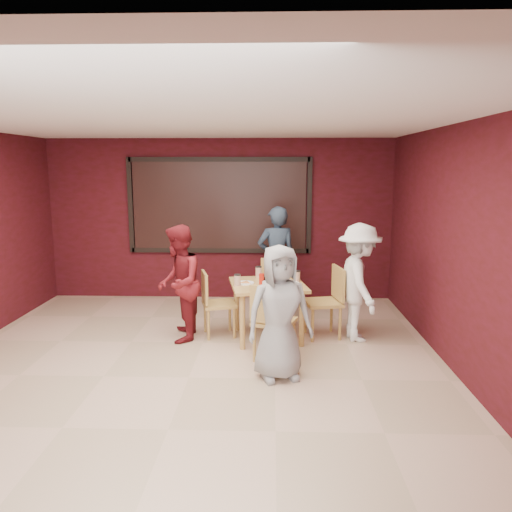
{
  "coord_description": "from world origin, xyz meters",
  "views": [
    {
      "loc": [
        0.92,
        -5.2,
        2.31
      ],
      "look_at": [
        0.71,
        1.35,
        1.14
      ],
      "focal_mm": 35.0,
      "sensor_mm": 36.0,
      "label": 1
    }
  ],
  "objects_px": {
    "dining_table": "(268,290)",
    "chair_front": "(272,318)",
    "chair_left": "(214,300)",
    "diner_right": "(359,282)",
    "chair_right": "(329,298)",
    "diner_front": "(279,313)",
    "diner_back": "(276,259)",
    "diner_left": "(179,283)",
    "chair_back": "(274,286)"
  },
  "relations": [
    {
      "from": "chair_front",
      "to": "diner_left",
      "type": "bearing_deg",
      "value": 149.83
    },
    {
      "from": "dining_table",
      "to": "chair_front",
      "type": "height_order",
      "value": "chair_front"
    },
    {
      "from": "dining_table",
      "to": "chair_back",
      "type": "distance_m",
      "value": 0.86
    },
    {
      "from": "diner_left",
      "to": "diner_back",
      "type": "bearing_deg",
      "value": 133.22
    },
    {
      "from": "chair_back",
      "to": "chair_right",
      "type": "distance_m",
      "value": 1.06
    },
    {
      "from": "diner_right",
      "to": "diner_back",
      "type": "bearing_deg",
      "value": 32.37
    },
    {
      "from": "chair_right",
      "to": "diner_front",
      "type": "relative_size",
      "value": 0.65
    },
    {
      "from": "chair_front",
      "to": "diner_front",
      "type": "relative_size",
      "value": 0.64
    },
    {
      "from": "chair_front",
      "to": "chair_left",
      "type": "distance_m",
      "value": 1.2
    },
    {
      "from": "diner_left",
      "to": "diner_front",
      "type": "bearing_deg",
      "value": 43.29
    },
    {
      "from": "diner_front",
      "to": "diner_back",
      "type": "distance_m",
      "value": 2.65
    },
    {
      "from": "chair_left",
      "to": "diner_left",
      "type": "bearing_deg",
      "value": -159.17
    },
    {
      "from": "diner_left",
      "to": "diner_right",
      "type": "xyz_separation_m",
      "value": [
        2.41,
        0.08,
        0.01
      ]
    },
    {
      "from": "chair_right",
      "to": "diner_back",
      "type": "xyz_separation_m",
      "value": [
        -0.71,
        1.25,
        0.3
      ]
    },
    {
      "from": "diner_left",
      "to": "chair_left",
      "type": "bearing_deg",
      "value": 106.34
    },
    {
      "from": "chair_right",
      "to": "diner_front",
      "type": "bearing_deg",
      "value": -116.37
    },
    {
      "from": "chair_left",
      "to": "chair_right",
      "type": "xyz_separation_m",
      "value": [
        1.58,
        0.03,
        0.04
      ]
    },
    {
      "from": "dining_table",
      "to": "diner_front",
      "type": "xyz_separation_m",
      "value": [
        0.14,
        -1.31,
        0.08
      ]
    },
    {
      "from": "dining_table",
      "to": "chair_left",
      "type": "bearing_deg",
      "value": 175.09
    },
    {
      "from": "chair_front",
      "to": "diner_left",
      "type": "relative_size",
      "value": 0.61
    },
    {
      "from": "chair_left",
      "to": "chair_right",
      "type": "height_order",
      "value": "chair_right"
    },
    {
      "from": "diner_back",
      "to": "diner_left",
      "type": "xyz_separation_m",
      "value": [
        -1.32,
        -1.45,
        -0.07
      ]
    },
    {
      "from": "diner_back",
      "to": "diner_right",
      "type": "xyz_separation_m",
      "value": [
        1.09,
        -1.36,
        -0.06
      ]
    },
    {
      "from": "chair_right",
      "to": "diner_front",
      "type": "xyz_separation_m",
      "value": [
        -0.7,
        -1.4,
        0.2
      ]
    },
    {
      "from": "diner_right",
      "to": "chair_back",
      "type": "bearing_deg",
      "value": 46.08
    },
    {
      "from": "chair_front",
      "to": "chair_back",
      "type": "relative_size",
      "value": 1.02
    },
    {
      "from": "chair_front",
      "to": "diner_right",
      "type": "height_order",
      "value": "diner_right"
    },
    {
      "from": "chair_back",
      "to": "diner_left",
      "type": "relative_size",
      "value": 0.59
    },
    {
      "from": "diner_back",
      "to": "chair_right",
      "type": "bearing_deg",
      "value": 107.63
    },
    {
      "from": "chair_right",
      "to": "diner_left",
      "type": "bearing_deg",
      "value": -174.41
    },
    {
      "from": "chair_left",
      "to": "diner_right",
      "type": "xyz_separation_m",
      "value": [
        1.97,
        -0.08,
        0.28
      ]
    },
    {
      "from": "diner_front",
      "to": "diner_back",
      "type": "bearing_deg",
      "value": 72.77
    },
    {
      "from": "diner_front",
      "to": "diner_left",
      "type": "height_order",
      "value": "diner_left"
    },
    {
      "from": "diner_back",
      "to": "diner_right",
      "type": "height_order",
      "value": "diner_back"
    },
    {
      "from": "chair_front",
      "to": "diner_right",
      "type": "relative_size",
      "value": 0.6
    },
    {
      "from": "dining_table",
      "to": "diner_back",
      "type": "distance_m",
      "value": 1.36
    },
    {
      "from": "dining_table",
      "to": "chair_right",
      "type": "distance_m",
      "value": 0.85
    },
    {
      "from": "diner_front",
      "to": "diner_right",
      "type": "bearing_deg",
      "value": 32.48
    },
    {
      "from": "diner_right",
      "to": "dining_table",
      "type": "bearing_deg",
      "value": 82.62
    },
    {
      "from": "diner_front",
      "to": "diner_left",
      "type": "distance_m",
      "value": 1.79
    },
    {
      "from": "diner_back",
      "to": "diner_right",
      "type": "bearing_deg",
      "value": 116.89
    },
    {
      "from": "chair_back",
      "to": "diner_front",
      "type": "relative_size",
      "value": 0.62
    },
    {
      "from": "dining_table",
      "to": "diner_front",
      "type": "height_order",
      "value": "diner_front"
    },
    {
      "from": "chair_back",
      "to": "diner_front",
      "type": "distance_m",
      "value": 2.17
    },
    {
      "from": "chair_back",
      "to": "diner_right",
      "type": "bearing_deg",
      "value": -37.49
    },
    {
      "from": "chair_right",
      "to": "diner_right",
      "type": "relative_size",
      "value": 0.61
    },
    {
      "from": "diner_left",
      "to": "diner_right",
      "type": "height_order",
      "value": "diner_right"
    },
    {
      "from": "chair_front",
      "to": "diner_left",
      "type": "distance_m",
      "value": 1.47
    },
    {
      "from": "dining_table",
      "to": "diner_right",
      "type": "bearing_deg",
      "value": -0.95
    },
    {
      "from": "chair_right",
      "to": "diner_back",
      "type": "bearing_deg",
      "value": 119.54
    }
  ]
}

